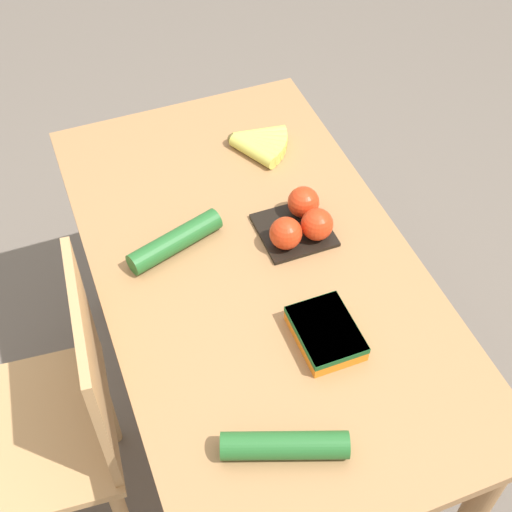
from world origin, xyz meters
name	(u,v)px	position (x,y,z in m)	size (l,w,h in m)	color
ground_plane	(256,418)	(0.00, 0.00, 0.00)	(12.00, 12.00, 0.00)	#665B51
dining_table	(256,294)	(0.00, 0.00, 0.62)	(1.31, 0.73, 0.74)	#9E7044
chair	(54,423)	(-0.08, 0.54, 0.47)	(0.45, 0.44, 0.88)	tan
banana_bunch	(258,143)	(0.38, -0.15, 0.75)	(0.16, 0.16, 0.04)	brown
tomato_pack	(301,222)	(0.05, -0.14, 0.78)	(0.17, 0.17, 0.09)	black
carrot_bag	(326,332)	(-0.25, -0.06, 0.76)	(0.16, 0.12, 0.04)	orange
cucumber_near	(175,241)	(0.11, 0.16, 0.76)	(0.12, 0.25, 0.05)	#236028
cucumber_far	(285,445)	(-0.46, 0.12, 0.76)	(0.13, 0.24, 0.05)	#236028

